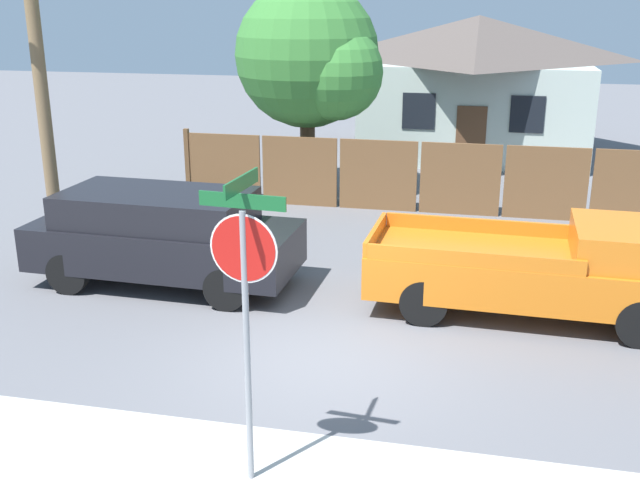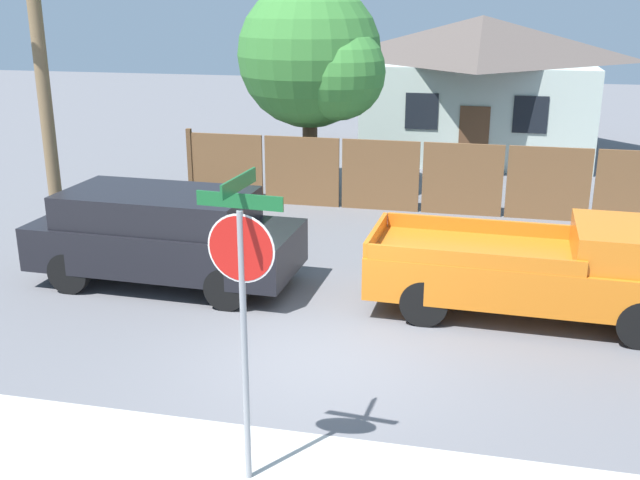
{
  "view_description": "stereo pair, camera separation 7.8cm",
  "coord_description": "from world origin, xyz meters",
  "px_view_note": "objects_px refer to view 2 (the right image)",
  "views": [
    {
      "loc": [
        2.06,
        -9.81,
        5.12
      ],
      "look_at": [
        -0.24,
        0.76,
        1.6
      ],
      "focal_mm": 42.0,
      "sensor_mm": 36.0,
      "label": 1
    },
    {
      "loc": [
        2.14,
        -9.79,
        5.12
      ],
      "look_at": [
        -0.24,
        0.76,
        1.6
      ],
      "focal_mm": 42.0,
      "sensor_mm": 36.0,
      "label": 2
    }
  ],
  "objects_px": {
    "orange_pickup": "(546,269)",
    "oak_tree": "(316,59)",
    "stop_sign": "(242,281)",
    "red_suv": "(164,234)",
    "house": "(479,82)"
  },
  "relations": [
    {
      "from": "orange_pickup",
      "to": "house",
      "type": "bearing_deg",
      "value": 97.9
    },
    {
      "from": "house",
      "to": "red_suv",
      "type": "relative_size",
      "value": 1.57
    },
    {
      "from": "red_suv",
      "to": "stop_sign",
      "type": "relative_size",
      "value": 1.43
    },
    {
      "from": "oak_tree",
      "to": "stop_sign",
      "type": "height_order",
      "value": "oak_tree"
    },
    {
      "from": "red_suv",
      "to": "house",
      "type": "bearing_deg",
      "value": 71.97
    },
    {
      "from": "house",
      "to": "stop_sign",
      "type": "distance_m",
      "value": 19.99
    },
    {
      "from": "oak_tree",
      "to": "orange_pickup",
      "type": "bearing_deg",
      "value": -51.82
    },
    {
      "from": "oak_tree",
      "to": "red_suv",
      "type": "xyz_separation_m",
      "value": [
        -1.24,
        -7.06,
        -2.63
      ]
    },
    {
      "from": "red_suv",
      "to": "stop_sign",
      "type": "height_order",
      "value": "stop_sign"
    },
    {
      "from": "house",
      "to": "stop_sign",
      "type": "xyz_separation_m",
      "value": [
        -1.94,
        -19.89,
        0.01
      ]
    },
    {
      "from": "oak_tree",
      "to": "orange_pickup",
      "type": "xyz_separation_m",
      "value": [
        5.56,
        -7.07,
        -2.77
      ]
    },
    {
      "from": "oak_tree",
      "to": "orange_pickup",
      "type": "relative_size",
      "value": 1.03
    },
    {
      "from": "red_suv",
      "to": "oak_tree",
      "type": "bearing_deg",
      "value": 82.03
    },
    {
      "from": "oak_tree",
      "to": "stop_sign",
      "type": "xyz_separation_m",
      "value": [
        2.11,
        -12.43,
        -1.24
      ]
    },
    {
      "from": "orange_pickup",
      "to": "oak_tree",
      "type": "bearing_deg",
      "value": 130.14
    }
  ]
}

